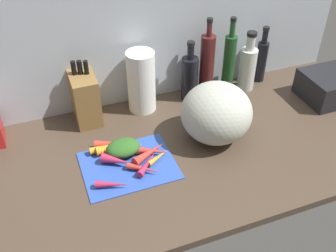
{
  "coord_description": "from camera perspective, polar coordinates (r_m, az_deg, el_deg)",
  "views": [
    {
      "loc": [
        -48.15,
        -102.09,
        97.2
      ],
      "look_at": [
        -9.75,
        -0.77,
        12.33
      ],
      "focal_mm": 42.07,
      "sensor_mm": 36.0,
      "label": 1
    }
  ],
  "objects": [
    {
      "name": "wall_back",
      "position": [
        1.63,
        -1.74,
        13.72
      ],
      "size": [
        170.0,
        3.0,
        60.0
      ],
      "primitive_type": "cube",
      "color": "#ADB7C1",
      "rests_on": "ground_plane"
    },
    {
      "name": "bottle_3",
      "position": [
        1.79,
        11.45,
        8.43
      ],
      "size": [
        7.42,
        7.42,
        27.29
      ],
      "color": "silver",
      "rests_on": "ground_plane"
    },
    {
      "name": "bottle_2",
      "position": [
        1.73,
        8.8,
        9.01
      ],
      "size": [
        5.19,
        5.19,
        34.79
      ],
      "color": "#19421E",
      "rests_on": "ground_plane"
    },
    {
      "name": "carrot_0",
      "position": [
        1.41,
        -1.38,
        -4.49
      ],
      "size": [
        9.94,
        6.4,
        2.03
      ],
      "primitive_type": "cone",
      "rotation": [
        0.0,
        1.57,
        0.47
      ],
      "color": "orange",
      "rests_on": "cutting_board"
    },
    {
      "name": "bottle_4",
      "position": [
        1.86,
        13.36,
        9.36
      ],
      "size": [
        5.02,
        5.02,
        26.44
      ],
      "color": "black",
      "rests_on": "ground_plane"
    },
    {
      "name": "carrot_11",
      "position": [
        1.45,
        -6.26,
        -3.22
      ],
      "size": [
        14.51,
        3.37,
        2.67
      ],
      "primitive_type": "cone",
      "rotation": [
        0.0,
        1.57,
        -0.05
      ],
      "color": "orange",
      "rests_on": "cutting_board"
    },
    {
      "name": "ground_plane",
      "position": [
        1.5,
        3.39,
        -3.18
      ],
      "size": [
        170.0,
        80.0,
        3.0
      ],
      "primitive_type": "cube",
      "color": "#47382B"
    },
    {
      "name": "carrot_8",
      "position": [
        1.4,
        -7.49,
        -4.98
      ],
      "size": [
        10.8,
        9.29,
        3.55
      ],
      "primitive_type": "cone",
      "rotation": [
        0.0,
        1.57,
        -0.64
      ],
      "color": "#B2264C",
      "rests_on": "cutting_board"
    },
    {
      "name": "carrot_9",
      "position": [
        1.32,
        -8.1,
        -8.37
      ],
      "size": [
        11.23,
        6.32,
        2.46
      ],
      "primitive_type": "cone",
      "rotation": [
        0.0,
        1.57,
        -0.37
      ],
      "color": "#B2264C",
      "rests_on": "cutting_board"
    },
    {
      "name": "paper_towel_roll",
      "position": [
        1.61,
        -3.89,
        6.43
      ],
      "size": [
        11.44,
        11.44,
        26.12
      ],
      "primitive_type": "cylinder",
      "color": "white",
      "rests_on": "ground_plane"
    },
    {
      "name": "carrot_greens_pile",
      "position": [
        1.43,
        -6.49,
        -3.16
      ],
      "size": [
        12.39,
        9.53,
        5.24
      ],
      "primitive_type": "ellipsoid",
      "color": "#2D6023",
      "rests_on": "cutting_board"
    },
    {
      "name": "carrot_4",
      "position": [
        1.43,
        -2.19,
        -3.67
      ],
      "size": [
        11.53,
        7.5,
        2.7
      ],
      "primitive_type": "cone",
      "rotation": [
        0.0,
        1.57,
        -0.46
      ],
      "color": "red",
      "rests_on": "cutting_board"
    },
    {
      "name": "bottle_1",
      "position": [
        1.7,
        5.65,
        8.79
      ],
      "size": [
        6.19,
        6.19,
        35.32
      ],
      "color": "#471919",
      "rests_on": "ground_plane"
    },
    {
      "name": "carrot_5",
      "position": [
        1.38,
        -3.03,
        -5.46
      ],
      "size": [
        10.36,
        10.61,
        2.6
      ],
      "primitive_type": "cone",
      "rotation": [
        0.0,
        1.57,
        0.8
      ],
      "color": "#B2264C",
      "rests_on": "cutting_board"
    },
    {
      "name": "dish_rack",
      "position": [
        1.85,
        22.34,
        5.36
      ],
      "size": [
        22.47,
        20.35,
        11.67
      ],
      "primitive_type": "cube",
      "color": "black",
      "rests_on": "ground_plane"
    },
    {
      "name": "carrot_3",
      "position": [
        1.43,
        -6.41,
        -3.98
      ],
      "size": [
        10.93,
        5.95,
        2.04
      ],
      "primitive_type": "cone",
      "rotation": [
        0.0,
        1.57,
        -0.38
      ],
      "color": "red",
      "rests_on": "cutting_board"
    },
    {
      "name": "winter_squash",
      "position": [
        1.46,
        7.01,
        1.9
      ],
      "size": [
        26.63,
        26.35,
        22.85
      ],
      "primitive_type": "ellipsoid",
      "color": "#B2B7A8",
      "rests_on": "ground_plane"
    },
    {
      "name": "carrot_2",
      "position": [
        1.37,
        -3.6,
        -6.21
      ],
      "size": [
        10.86,
        8.88,
        2.36
      ],
      "primitive_type": "cone",
      "rotation": [
        0.0,
        1.57,
        -0.64
      ],
      "color": "red",
      "rests_on": "cutting_board"
    },
    {
      "name": "bottle_0",
      "position": [
        1.68,
        3.16,
        7.04
      ],
      "size": [
        7.14,
        7.14,
        27.13
      ],
      "color": "black",
      "rests_on": "ground_plane"
    },
    {
      "name": "carrot_7",
      "position": [
        1.46,
        -8.63,
        -2.98
      ],
      "size": [
        14.09,
        2.73,
        2.61
      ],
      "primitive_type": "cone",
      "rotation": [
        0.0,
        1.57,
        0.01
      ],
      "color": "orange",
      "rests_on": "cutting_board"
    },
    {
      "name": "carrot_6",
      "position": [
        1.47,
        -7.98,
        -2.56
      ],
      "size": [
        13.61,
        6.91,
        2.95
      ],
      "primitive_type": "cone",
      "rotation": [
        0.0,
        1.57,
        -0.31
      ],
      "color": "red",
      "rests_on": "cutting_board"
    },
    {
      "name": "carrot_10",
      "position": [
        1.45,
        -8.11,
        -3.16
      ],
      "size": [
        11.78,
        3.42,
        3.08
      ],
      "primitive_type": "cone",
      "rotation": [
        0.0,
        1.57,
        0.03
      ],
      "color": "orange",
      "rests_on": "cutting_board"
    },
    {
      "name": "knife_block",
      "position": [
        1.59,
        -11.96,
        4.12
      ],
      "size": [
        9.62,
        16.65,
        25.76
      ],
      "color": "brown",
      "rests_on": "ground_plane"
    },
    {
      "name": "carrot_1",
      "position": [
        1.42,
        -2.71,
        -3.9
      ],
      "size": [
        14.38,
        9.28,
        3.53
      ],
      "primitive_type": "cone",
      "rotation": [
        0.0,
        1.57,
        0.44
      ],
      "color": "red",
      "rests_on": "cutting_board"
    },
    {
      "name": "cutting_board",
      "position": [
        1.41,
        -5.74,
        -5.65
      ],
      "size": [
        32.49,
        25.67,
        0.8
      ],
      "primitive_type": "cube",
      "color": "#2D51B7",
      "rests_on": "ground_plane"
    }
  ]
}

